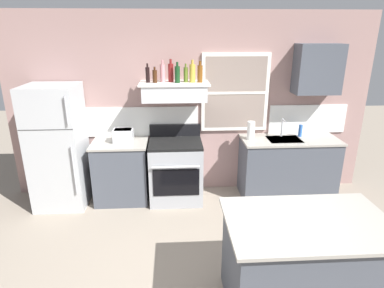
{
  "coord_description": "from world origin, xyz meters",
  "views": [
    {
      "loc": [
        -0.28,
        -2.57,
        2.41
      ],
      "look_at": [
        -0.05,
        1.2,
        1.1
      ],
      "focal_mm": 30.43,
      "sensor_mm": 36.0,
      "label": 1
    }
  ],
  "objects_px": {
    "bottle_balsamic_dark": "(148,75)",
    "kitchen_island": "(303,265)",
    "bottle_rose_pink": "(163,73)",
    "bottle_amber_wine": "(200,73)",
    "stove_range": "(176,170)",
    "bottle_olive_oil_square": "(186,74)",
    "toaster": "(123,135)",
    "bottle_red_label_wine": "(171,72)",
    "paper_towel_roll": "(251,131)",
    "bottle_dark_green_wine": "(177,74)",
    "bottle_brown_stout": "(155,76)",
    "dish_soap_bottle": "(300,131)",
    "bottle_champagne_gold_foil": "(193,73)",
    "refrigerator": "(58,147)"
  },
  "relations": [
    {
      "from": "stove_range",
      "to": "bottle_brown_stout",
      "type": "xyz_separation_m",
      "value": [
        -0.26,
        0.07,
        1.37
      ]
    },
    {
      "from": "bottle_balsamic_dark",
      "to": "bottle_olive_oil_square",
      "type": "height_order",
      "value": "bottle_balsamic_dark"
    },
    {
      "from": "bottle_amber_wine",
      "to": "bottle_champagne_gold_foil",
      "type": "bearing_deg",
      "value": 176.63
    },
    {
      "from": "stove_range",
      "to": "bottle_olive_oil_square",
      "type": "distance_m",
      "value": 1.4
    },
    {
      "from": "bottle_olive_oil_square",
      "to": "paper_towel_roll",
      "type": "relative_size",
      "value": 0.93
    },
    {
      "from": "toaster",
      "to": "stove_range",
      "type": "xyz_separation_m",
      "value": [
        0.74,
        -0.03,
        -0.54
      ]
    },
    {
      "from": "bottle_dark_green_wine",
      "to": "bottle_amber_wine",
      "type": "xyz_separation_m",
      "value": [
        0.31,
        0.02,
        0.0
      ]
    },
    {
      "from": "stove_range",
      "to": "bottle_champagne_gold_foil",
      "type": "xyz_separation_m",
      "value": [
        0.25,
        0.07,
        1.41
      ]
    },
    {
      "from": "refrigerator",
      "to": "dish_soap_bottle",
      "type": "bearing_deg",
      "value": 2.6
    },
    {
      "from": "refrigerator",
      "to": "bottle_olive_oil_square",
      "type": "height_order",
      "value": "bottle_olive_oil_square"
    },
    {
      "from": "stove_range",
      "to": "paper_towel_roll",
      "type": "height_order",
      "value": "paper_towel_roll"
    },
    {
      "from": "bottle_brown_stout",
      "to": "dish_soap_bottle",
      "type": "height_order",
      "value": "bottle_brown_stout"
    },
    {
      "from": "paper_towel_roll",
      "to": "dish_soap_bottle",
      "type": "bearing_deg",
      "value": 7.31
    },
    {
      "from": "toaster",
      "to": "bottle_rose_pink",
      "type": "distance_m",
      "value": 1.04
    },
    {
      "from": "bottle_champagne_gold_foil",
      "to": "kitchen_island",
      "type": "relative_size",
      "value": 0.22
    },
    {
      "from": "bottle_olive_oil_square",
      "to": "dish_soap_bottle",
      "type": "relative_size",
      "value": 1.39
    },
    {
      "from": "stove_range",
      "to": "dish_soap_bottle",
      "type": "relative_size",
      "value": 6.06
    },
    {
      "from": "refrigerator",
      "to": "toaster",
      "type": "relative_size",
      "value": 5.87
    },
    {
      "from": "bottle_rose_pink",
      "to": "kitchen_island",
      "type": "relative_size",
      "value": 0.21
    },
    {
      "from": "paper_towel_roll",
      "to": "stove_range",
      "type": "bearing_deg",
      "value": -178.06
    },
    {
      "from": "bottle_champagne_gold_foil",
      "to": "bottle_dark_green_wine",
      "type": "bearing_deg",
      "value": -173.06
    },
    {
      "from": "bottle_rose_pink",
      "to": "paper_towel_roll",
      "type": "xyz_separation_m",
      "value": [
        1.26,
        -0.09,
        -0.83
      ]
    },
    {
      "from": "refrigerator",
      "to": "toaster",
      "type": "distance_m",
      "value": 0.92
    },
    {
      "from": "refrigerator",
      "to": "stove_range",
      "type": "xyz_separation_m",
      "value": [
        1.65,
        0.02,
        -0.41
      ]
    },
    {
      "from": "bottle_balsamic_dark",
      "to": "dish_soap_bottle",
      "type": "bearing_deg",
      "value": 1.12
    },
    {
      "from": "bottle_champagne_gold_foil",
      "to": "bottle_olive_oil_square",
      "type": "bearing_deg",
      "value": 165.63
    },
    {
      "from": "paper_towel_roll",
      "to": "dish_soap_bottle",
      "type": "distance_m",
      "value": 0.79
    },
    {
      "from": "paper_towel_roll",
      "to": "bottle_olive_oil_square",
      "type": "bearing_deg",
      "value": 176.71
    },
    {
      "from": "bottle_balsamic_dark",
      "to": "kitchen_island",
      "type": "bearing_deg",
      "value": -56.8
    },
    {
      "from": "bottle_amber_wine",
      "to": "kitchen_island",
      "type": "relative_size",
      "value": 0.21
    },
    {
      "from": "bottle_brown_stout",
      "to": "paper_towel_roll",
      "type": "height_order",
      "value": "bottle_brown_stout"
    },
    {
      "from": "bottle_rose_pink",
      "to": "bottle_amber_wine",
      "type": "height_order",
      "value": "bottle_rose_pink"
    },
    {
      "from": "paper_towel_roll",
      "to": "bottle_balsamic_dark",
      "type": "bearing_deg",
      "value": 177.79
    },
    {
      "from": "bottle_rose_pink",
      "to": "bottle_amber_wine",
      "type": "relative_size",
      "value": 1.04
    },
    {
      "from": "bottle_brown_stout",
      "to": "kitchen_island",
      "type": "bearing_deg",
      "value": -58.29
    },
    {
      "from": "bottle_balsamic_dark",
      "to": "stove_range",
      "type": "bearing_deg",
      "value": -14.59
    },
    {
      "from": "bottle_amber_wine",
      "to": "bottle_red_label_wine",
      "type": "bearing_deg",
      "value": 169.04
    },
    {
      "from": "bottle_brown_stout",
      "to": "bottle_dark_green_wine",
      "type": "height_order",
      "value": "bottle_dark_green_wine"
    },
    {
      "from": "bottle_champagne_gold_foil",
      "to": "kitchen_island",
      "type": "xyz_separation_m",
      "value": [
        0.84,
        -2.2,
        -1.42
      ]
    },
    {
      "from": "bottle_brown_stout",
      "to": "bottle_champagne_gold_foil",
      "type": "relative_size",
      "value": 0.71
    },
    {
      "from": "bottle_red_label_wine",
      "to": "bottle_olive_oil_square",
      "type": "bearing_deg",
      "value": -13.09
    },
    {
      "from": "bottle_dark_green_wine",
      "to": "dish_soap_bottle",
      "type": "height_order",
      "value": "bottle_dark_green_wine"
    },
    {
      "from": "toaster",
      "to": "bottle_champagne_gold_foil",
      "type": "bearing_deg",
      "value": 2.23
    },
    {
      "from": "bottle_rose_pink",
      "to": "bottle_olive_oil_square",
      "type": "bearing_deg",
      "value": -6.62
    },
    {
      "from": "stove_range",
      "to": "bottle_balsamic_dark",
      "type": "bearing_deg",
      "value": 165.41
    },
    {
      "from": "bottle_brown_stout",
      "to": "bottle_rose_pink",
      "type": "distance_m",
      "value": 0.13
    },
    {
      "from": "bottle_dark_green_wine",
      "to": "bottle_olive_oil_square",
      "type": "xyz_separation_m",
      "value": [
        0.12,
        0.05,
        -0.01
      ]
    },
    {
      "from": "bottle_balsamic_dark",
      "to": "bottle_red_label_wine",
      "type": "height_order",
      "value": "bottle_red_label_wine"
    },
    {
      "from": "bottle_rose_pink",
      "to": "dish_soap_bottle",
      "type": "height_order",
      "value": "bottle_rose_pink"
    },
    {
      "from": "toaster",
      "to": "bottle_red_label_wine",
      "type": "height_order",
      "value": "bottle_red_label_wine"
    }
  ]
}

